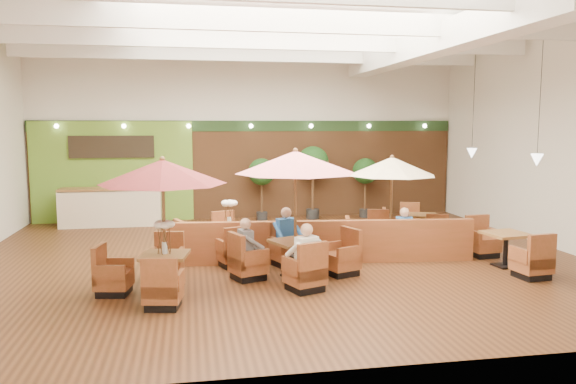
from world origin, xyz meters
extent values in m
plane|color=#381E0F|center=(0.00, 0.00, 0.00)|extent=(14.00, 14.00, 0.00)
cube|color=silver|center=(0.00, 6.00, 2.75)|extent=(14.00, 0.04, 5.50)
cube|color=silver|center=(0.00, -6.00, 2.75)|extent=(14.00, 0.04, 5.50)
cube|color=silver|center=(7.00, 0.00, 2.75)|extent=(0.04, 12.00, 5.50)
cube|color=white|center=(0.00, 0.00, 5.50)|extent=(14.00, 12.00, 0.04)
cube|color=brown|center=(0.00, 5.94, 1.60)|extent=(13.90, 0.10, 3.20)
cube|color=#1E3819|center=(0.00, 5.93, 3.05)|extent=(13.90, 0.12, 0.35)
cube|color=olive|center=(-4.40, 5.88, 1.60)|extent=(5.00, 0.08, 3.20)
cube|color=black|center=(-4.40, 5.80, 2.40)|extent=(2.60, 0.08, 0.70)
cube|color=white|center=(3.50, 0.00, 4.95)|extent=(0.60, 11.00, 0.60)
cube|color=white|center=(0.00, -1.30, 5.15)|extent=(13.60, 0.12, 0.45)
cube|color=white|center=(0.00, 1.30, 5.15)|extent=(13.60, 0.12, 0.45)
cube|color=white|center=(0.00, 4.00, 5.15)|extent=(13.60, 0.12, 0.45)
cylinder|color=black|center=(5.80, -1.00, 3.90)|extent=(0.01, 0.01, 3.20)
cone|color=white|center=(5.80, -1.00, 2.30)|extent=(0.28, 0.28, 0.28)
cylinder|color=black|center=(5.80, 2.00, 3.90)|extent=(0.01, 0.01, 3.20)
cone|color=white|center=(5.80, 2.00, 2.30)|extent=(0.28, 0.28, 0.28)
sphere|color=#FFEAC6|center=(-6.00, 5.70, 3.05)|extent=(0.14, 0.14, 0.14)
sphere|color=#FFEAC6|center=(-4.00, 5.70, 3.05)|extent=(0.14, 0.14, 0.14)
sphere|color=#FFEAC6|center=(-2.00, 5.70, 3.05)|extent=(0.14, 0.14, 0.14)
sphere|color=#FFEAC6|center=(0.00, 5.70, 3.05)|extent=(0.14, 0.14, 0.14)
sphere|color=#FFEAC6|center=(2.00, 5.70, 3.05)|extent=(0.14, 0.14, 0.14)
sphere|color=#FFEAC6|center=(4.00, 5.70, 3.05)|extent=(0.14, 0.14, 0.14)
sphere|color=#FFEAC6|center=(6.00, 5.70, 3.05)|extent=(0.14, 0.14, 0.14)
cube|color=beige|center=(-4.40, 5.10, 0.55)|extent=(3.00, 0.70, 1.10)
cube|color=brown|center=(-4.40, 5.10, 1.15)|extent=(3.00, 0.75, 0.06)
cube|color=brown|center=(0.88, -0.54, 0.48)|extent=(6.95, 0.86, 0.96)
cube|color=brown|center=(-2.49, -2.18, 0.70)|extent=(0.96, 0.96, 0.06)
cylinder|color=black|center=(-2.49, -2.18, 0.36)|extent=(0.10, 0.10, 0.64)
cube|color=black|center=(-2.49, -2.18, 0.02)|extent=(0.51, 0.51, 0.04)
cube|color=brown|center=(-2.49, -3.11, 0.29)|extent=(0.70, 0.70, 0.31)
cube|color=brown|center=(-2.45, -3.36, 0.58)|extent=(0.61, 0.20, 0.68)
cube|color=brown|center=(-2.77, -3.06, 0.49)|extent=(0.17, 0.54, 0.27)
cube|color=brown|center=(-2.22, -3.16, 0.49)|extent=(0.17, 0.54, 0.27)
cube|color=black|center=(-2.49, -3.11, 0.07)|extent=(0.62, 0.62, 0.14)
cube|color=brown|center=(-2.49, -1.26, 0.29)|extent=(0.70, 0.70, 0.31)
cube|color=brown|center=(-2.54, -1.01, 0.58)|extent=(0.61, 0.20, 0.68)
cube|color=brown|center=(-2.22, -1.31, 0.49)|extent=(0.17, 0.54, 0.27)
cube|color=brown|center=(-2.77, -1.21, 0.49)|extent=(0.17, 0.54, 0.27)
cube|color=black|center=(-2.49, -1.26, 0.07)|extent=(0.62, 0.62, 0.14)
cube|color=brown|center=(-3.42, -2.18, 0.29)|extent=(0.70, 0.70, 0.31)
cube|color=brown|center=(-3.17, -2.14, 0.58)|extent=(0.20, 0.61, 0.68)
cube|color=brown|center=(-3.37, -1.90, 0.49)|extent=(0.54, 0.17, 0.27)
cube|color=brown|center=(-3.47, -2.46, 0.49)|extent=(0.54, 0.17, 0.27)
cube|color=black|center=(-3.42, -2.18, 0.07)|extent=(0.62, 0.62, 0.14)
cylinder|color=brown|center=(-2.49, -2.18, 1.22)|extent=(0.06, 0.06, 2.43)
cone|color=maroon|center=(-2.49, -2.18, 2.25)|extent=(2.33, 2.33, 0.45)
sphere|color=brown|center=(-2.49, -2.18, 2.48)|extent=(0.10, 0.10, 0.10)
cylinder|color=silver|center=(-2.49, -2.18, 0.84)|extent=(0.10, 0.10, 0.22)
cube|color=brown|center=(0.08, -1.59, 0.73)|extent=(1.12, 1.12, 0.06)
cylinder|color=black|center=(0.08, -1.59, 0.38)|extent=(0.10, 0.10, 0.67)
cube|color=black|center=(0.08, -1.59, 0.02)|extent=(0.59, 0.59, 0.04)
cube|color=brown|center=(0.08, -2.56, 0.30)|extent=(0.82, 0.82, 0.32)
cube|color=brown|center=(-0.02, -2.80, 0.61)|extent=(0.62, 0.32, 0.71)
cube|color=brown|center=(-0.19, -2.66, 0.51)|extent=(0.28, 0.55, 0.28)
cube|color=brown|center=(0.35, -2.45, 0.51)|extent=(0.28, 0.55, 0.28)
cube|color=black|center=(0.08, -2.56, 0.07)|extent=(0.72, 0.72, 0.14)
cube|color=brown|center=(0.08, -0.63, 0.30)|extent=(0.82, 0.82, 0.32)
cube|color=brown|center=(0.18, -0.38, 0.61)|extent=(0.62, 0.32, 0.71)
cube|color=brown|center=(0.35, -0.52, 0.51)|extent=(0.28, 0.55, 0.28)
cube|color=brown|center=(-0.19, -0.73, 0.51)|extent=(0.28, 0.55, 0.28)
cube|color=black|center=(0.08, -0.63, 0.07)|extent=(0.72, 0.72, 0.14)
cube|color=brown|center=(-0.88, -1.59, 0.30)|extent=(0.82, 0.82, 0.32)
cube|color=brown|center=(-0.64, -1.69, 0.61)|extent=(0.32, 0.62, 0.71)
cube|color=brown|center=(-0.99, -1.32, 0.51)|extent=(0.55, 0.28, 0.28)
cube|color=brown|center=(-0.78, -1.87, 0.51)|extent=(0.55, 0.28, 0.28)
cube|color=black|center=(-0.88, -1.59, 0.07)|extent=(0.72, 0.72, 0.14)
cube|color=brown|center=(1.04, -1.59, 0.30)|extent=(0.82, 0.82, 0.32)
cube|color=brown|center=(0.80, -1.50, 0.61)|extent=(0.32, 0.62, 0.71)
cube|color=brown|center=(1.15, -1.87, 0.51)|extent=(0.55, 0.28, 0.28)
cube|color=brown|center=(0.94, -1.32, 0.51)|extent=(0.55, 0.28, 0.28)
cube|color=black|center=(1.04, -1.59, 0.07)|extent=(0.72, 0.72, 0.14)
cylinder|color=brown|center=(0.08, -1.59, 1.27)|extent=(0.06, 0.06, 2.54)
cone|color=#E06C71|center=(0.08, -1.59, 2.36)|extent=(2.44, 2.44, 0.45)
sphere|color=brown|center=(0.08, -1.59, 2.59)|extent=(0.10, 0.10, 0.10)
cube|color=brown|center=(2.86, 0.39, 0.65)|extent=(0.93, 0.93, 0.05)
cylinder|color=black|center=(2.86, 0.39, 0.34)|extent=(0.09, 0.09, 0.60)
cube|color=black|center=(2.86, 0.39, 0.02)|extent=(0.49, 0.49, 0.04)
cube|color=brown|center=(2.86, -0.47, 0.27)|extent=(0.68, 0.68, 0.29)
cube|color=brown|center=(2.91, -0.70, 0.55)|extent=(0.57, 0.22, 0.64)
cube|color=brown|center=(2.60, -0.41, 0.45)|extent=(0.19, 0.50, 0.25)
cube|color=brown|center=(3.11, -0.53, 0.45)|extent=(0.19, 0.50, 0.25)
cube|color=black|center=(2.86, -0.47, 0.06)|extent=(0.60, 0.60, 0.13)
cube|color=brown|center=(2.86, 1.26, 0.27)|extent=(0.68, 0.68, 0.29)
cube|color=brown|center=(2.80, 1.49, 0.55)|extent=(0.57, 0.22, 0.64)
cube|color=brown|center=(3.11, 1.19, 0.45)|extent=(0.19, 0.50, 0.25)
cube|color=brown|center=(2.60, 1.32, 0.45)|extent=(0.19, 0.50, 0.25)
cube|color=black|center=(2.86, 1.26, 0.06)|extent=(0.60, 0.60, 0.13)
cube|color=brown|center=(1.99, 0.39, 0.27)|extent=(0.68, 0.68, 0.29)
cube|color=brown|center=(2.22, 0.45, 0.55)|extent=(0.22, 0.57, 0.64)
cube|color=brown|center=(2.05, 0.65, 0.45)|extent=(0.50, 0.19, 0.25)
cube|color=brown|center=(1.93, 0.14, 0.45)|extent=(0.50, 0.19, 0.25)
cube|color=black|center=(1.99, 0.39, 0.06)|extent=(0.60, 0.60, 0.13)
cylinder|color=brown|center=(2.86, 0.39, 1.14)|extent=(0.06, 0.06, 2.27)
cone|color=beige|center=(2.86, 0.39, 2.09)|extent=(2.18, 2.18, 0.45)
sphere|color=brown|center=(2.86, 0.39, 2.32)|extent=(0.10, 0.10, 0.10)
cube|color=brown|center=(-1.11, 0.43, 0.70)|extent=(1.05, 1.05, 0.06)
cylinder|color=black|center=(-1.11, 0.43, 0.36)|extent=(0.10, 0.10, 0.64)
cube|color=black|center=(-1.11, 0.43, 0.02)|extent=(0.55, 0.55, 0.04)
cube|color=brown|center=(-1.11, -0.49, 0.29)|extent=(0.76, 0.76, 0.31)
cube|color=brown|center=(-1.20, -0.72, 0.58)|extent=(0.60, 0.29, 0.68)
cube|color=brown|center=(-1.38, -0.58, 0.48)|extent=(0.25, 0.53, 0.27)
cube|color=brown|center=(-0.85, -0.39, 0.48)|extent=(0.25, 0.53, 0.27)
cube|color=black|center=(-1.11, -0.49, 0.07)|extent=(0.68, 0.68, 0.14)
cube|color=brown|center=(-1.11, 1.35, 0.29)|extent=(0.76, 0.76, 0.31)
cube|color=brown|center=(-1.03, 1.59, 0.58)|extent=(0.60, 0.29, 0.68)
cube|color=brown|center=(-0.85, 1.44, 0.48)|extent=(0.25, 0.53, 0.27)
cube|color=brown|center=(-1.38, 1.26, 0.48)|extent=(0.25, 0.53, 0.27)
cube|color=black|center=(-1.11, 1.35, 0.07)|extent=(0.68, 0.68, 0.14)
cube|color=brown|center=(-2.03, 0.43, 0.29)|extent=(0.76, 0.76, 0.31)
cube|color=brown|center=(-1.79, 0.35, 0.58)|extent=(0.29, 0.60, 0.68)
cube|color=brown|center=(-2.12, 0.69, 0.48)|extent=(0.53, 0.25, 0.27)
cube|color=brown|center=(-1.94, 0.17, 0.48)|extent=(0.53, 0.25, 0.27)
cube|color=black|center=(-2.03, 0.43, 0.07)|extent=(0.68, 0.68, 0.14)
cylinder|color=silver|center=(-1.11, 0.43, 0.83)|extent=(0.10, 0.10, 0.22)
cube|color=brown|center=(4.78, -1.56, 0.73)|extent=(0.95, 0.95, 0.06)
cylinder|color=black|center=(4.78, -1.56, 0.37)|extent=(0.10, 0.10, 0.67)
cube|color=black|center=(4.78, -1.56, 0.02)|extent=(0.50, 0.50, 0.04)
cube|color=brown|center=(4.78, -2.52, 0.30)|extent=(0.69, 0.69, 0.32)
cube|color=brown|center=(4.75, -2.78, 0.60)|extent=(0.63, 0.17, 0.71)
cube|color=brown|center=(4.49, -2.55, 0.50)|extent=(0.14, 0.56, 0.28)
cube|color=brown|center=(5.07, -2.48, 0.50)|extent=(0.14, 0.56, 0.28)
cube|color=black|center=(4.78, -2.52, 0.07)|extent=(0.61, 0.61, 0.14)
cube|color=brown|center=(4.78, -0.60, 0.30)|extent=(0.69, 0.69, 0.32)
cube|color=brown|center=(4.81, -0.34, 0.60)|extent=(0.63, 0.17, 0.71)
cube|color=brown|center=(5.07, -0.57, 0.50)|extent=(0.14, 0.56, 0.28)
cube|color=brown|center=(4.49, -0.63, 0.50)|extent=(0.14, 0.56, 0.28)
cube|color=black|center=(4.78, -0.60, 0.07)|extent=(0.61, 0.61, 0.14)
cube|color=brown|center=(4.22, 1.62, 0.65)|extent=(0.96, 0.96, 0.05)
cylinder|color=black|center=(4.22, 1.62, 0.33)|extent=(0.09, 0.09, 0.59)
cube|color=black|center=(4.22, 1.62, 0.02)|extent=(0.51, 0.51, 0.04)
cube|color=brown|center=(4.22, 0.77, 0.27)|extent=(0.70, 0.70, 0.29)
cube|color=brown|center=(4.30, 0.55, 0.54)|extent=(0.56, 0.26, 0.63)
cube|color=brown|center=(3.98, 0.85, 0.45)|extent=(0.22, 0.49, 0.25)
cube|color=brown|center=(4.47, 0.69, 0.45)|extent=(0.22, 0.49, 0.25)
cube|color=black|center=(4.22, 0.77, 0.06)|extent=(0.62, 0.62, 0.13)
cube|color=brown|center=(4.22, 2.47, 0.27)|extent=(0.70, 0.70, 0.29)
cube|color=brown|center=(4.15, 2.70, 0.54)|extent=(0.56, 0.26, 0.63)
cube|color=brown|center=(4.47, 2.39, 0.45)|extent=(0.22, 0.49, 0.25)
cube|color=brown|center=(3.98, 2.55, 0.45)|extent=(0.22, 0.49, 0.25)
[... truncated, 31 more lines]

